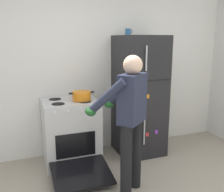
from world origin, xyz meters
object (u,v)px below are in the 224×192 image
Objects in this scene: stove_range at (71,133)px; coffee_mug at (128,32)px; person_cook at (129,113)px; red_pot at (82,96)px; refrigerator at (139,96)px.

coffee_mug reaches higher than stove_range.
person_cook is 14.28× the size of coffee_mug.
person_cook is 0.96m from red_pot.
refrigerator reaches higher than person_cook.
red_pot reaches higher than stove_range.
refrigerator is 0.97m from coffee_mug.
refrigerator is at bearing 0.94° from stove_range.
refrigerator is 1.17m from stove_range.
refrigerator is 0.92m from red_pot.
red_pot is at bearing -172.29° from coffee_mug.
coffee_mug is (-0.18, 0.05, 0.96)m from refrigerator.
coffee_mug is at bearing 164.17° from refrigerator.
person_cook is (-0.60, -0.96, 0.05)m from refrigerator.
person_cook is at bearing -122.07° from refrigerator.
red_pot is (-0.32, 0.91, 0.03)m from person_cook.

